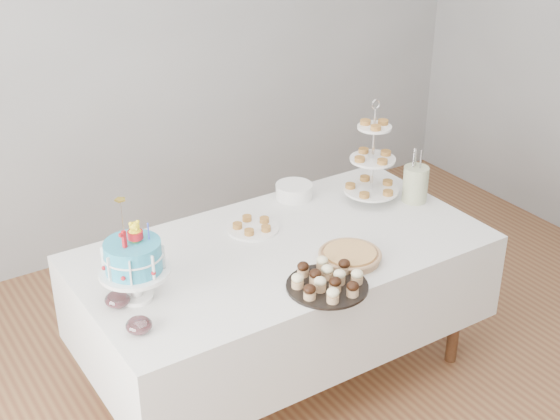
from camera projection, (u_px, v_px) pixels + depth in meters
floor at (316, 409)px, 3.78m from camera, size 5.00×5.00×0.00m
walls at (323, 153)px, 3.17m from camera, size 5.04×4.04×2.70m
table at (283, 287)px, 3.76m from camera, size 1.92×1.02×0.77m
birthday_cake at (135, 273)px, 3.21m from camera, size 0.30×0.30×0.46m
cupcake_tray at (327, 279)px, 3.32m from camera, size 0.36×0.36×0.08m
pie at (350, 256)px, 3.53m from camera, size 0.29×0.29×0.05m
tiered_stand at (373, 160)px, 3.98m from camera, size 0.29×0.29×0.56m
plate_stack at (294, 191)px, 4.10m from camera, size 0.20×0.20×0.08m
pastry_plate at (253, 226)px, 3.79m from camera, size 0.26×0.26×0.04m
jam_bowl_a at (139, 325)px, 3.04m from camera, size 0.11×0.11×0.06m
jam_bowl_b at (118, 299)px, 3.20m from camera, size 0.11×0.11×0.06m
utensil_pitcher at (415, 183)px, 4.04m from camera, size 0.14×0.13×0.29m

